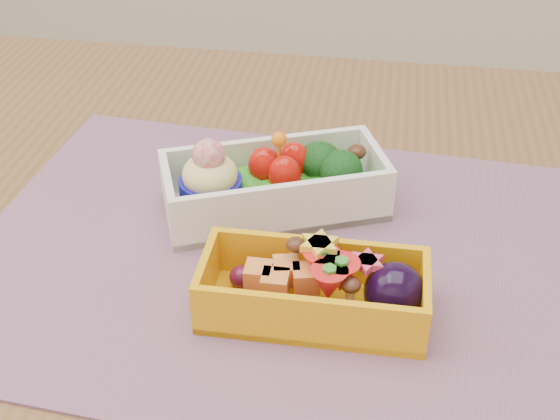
# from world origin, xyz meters

# --- Properties ---
(table) EXTENTS (1.20, 0.80, 0.75)m
(table) POSITION_xyz_m (0.00, 0.00, 0.65)
(table) COLOR brown
(table) RESTS_ON ground
(placemat) EXTENTS (0.48, 0.39, 0.00)m
(placemat) POSITION_xyz_m (0.01, 0.02, 0.75)
(placemat) COLOR gray
(placemat) RESTS_ON table
(bento_white) EXTENTS (0.20, 0.14, 0.07)m
(bento_white) POSITION_xyz_m (0.01, 0.08, 0.78)
(bento_white) COLOR white
(bento_white) RESTS_ON placemat
(bento_yellow) EXTENTS (0.16, 0.07, 0.05)m
(bento_yellow) POSITION_xyz_m (0.06, -0.04, 0.77)
(bento_yellow) COLOR #F0A40C
(bento_yellow) RESTS_ON placemat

